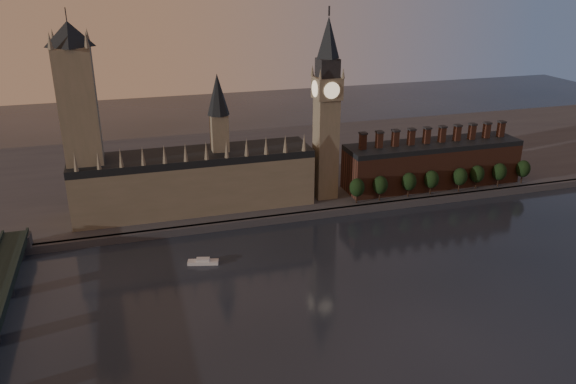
# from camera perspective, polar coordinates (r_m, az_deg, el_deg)

# --- Properties ---
(ground) EXTENTS (900.00, 900.00, 0.00)m
(ground) POSITION_cam_1_polar(r_m,az_deg,el_deg) (240.60, 10.65, -10.89)
(ground) COLOR black
(ground) RESTS_ON ground
(north_bank) EXTENTS (900.00, 182.00, 4.00)m
(north_bank) POSITION_cam_1_polar(r_m,az_deg,el_deg) (390.82, -1.12, 2.70)
(north_bank) COLOR #414246
(north_bank) RESTS_ON ground
(palace_of_westminster) EXTENTS (130.00, 30.30, 74.00)m
(palace_of_westminster) POSITION_cam_1_polar(r_m,az_deg,el_deg) (313.87, -9.38, 1.45)
(palace_of_westminster) COLOR #7C6D58
(palace_of_westminster) RESTS_ON north_bank
(victoria_tower) EXTENTS (24.00, 24.00, 108.00)m
(victoria_tower) POSITION_cam_1_polar(r_m,az_deg,el_deg) (302.16, -20.37, 7.05)
(victoria_tower) COLOR #7C6D58
(victoria_tower) RESTS_ON north_bank
(big_ben) EXTENTS (15.00, 15.00, 107.00)m
(big_ben) POSITION_cam_1_polar(r_m,az_deg,el_deg) (316.58, 3.95, 8.51)
(big_ben) COLOR #7C6D58
(big_ben) RESTS_ON north_bank
(chimney_block) EXTENTS (110.00, 25.00, 37.00)m
(chimney_block) POSITION_cam_1_polar(r_m,az_deg,el_deg) (356.94, 14.39, 2.86)
(chimney_block) COLOR #562F21
(chimney_block) RESTS_ON north_bank
(embankment_tree_0) EXTENTS (8.60, 8.60, 14.88)m
(embankment_tree_0) POSITION_cam_1_polar(r_m,az_deg,el_deg) (320.59, 7.02, 0.46)
(embankment_tree_0) COLOR black
(embankment_tree_0) RESTS_ON north_bank
(embankment_tree_1) EXTENTS (8.60, 8.60, 14.88)m
(embankment_tree_1) POSITION_cam_1_polar(r_m,az_deg,el_deg) (326.25, 9.36, 0.70)
(embankment_tree_1) COLOR black
(embankment_tree_1) RESTS_ON north_bank
(embankment_tree_2) EXTENTS (8.60, 8.60, 14.88)m
(embankment_tree_2) POSITION_cam_1_polar(r_m,az_deg,el_deg) (334.80, 12.20, 1.04)
(embankment_tree_2) COLOR black
(embankment_tree_2) RESTS_ON north_bank
(embankment_tree_3) EXTENTS (8.60, 8.60, 14.88)m
(embankment_tree_3) POSITION_cam_1_polar(r_m,az_deg,el_deg) (341.63, 14.37, 1.26)
(embankment_tree_3) COLOR black
(embankment_tree_3) RESTS_ON north_bank
(embankment_tree_4) EXTENTS (8.60, 8.60, 14.88)m
(embankment_tree_4) POSITION_cam_1_polar(r_m,az_deg,el_deg) (350.72, 17.08, 1.50)
(embankment_tree_4) COLOR black
(embankment_tree_4) RESTS_ON north_bank
(embankment_tree_5) EXTENTS (8.60, 8.60, 14.88)m
(embankment_tree_5) POSITION_cam_1_polar(r_m,az_deg,el_deg) (358.62, 18.66, 1.75)
(embankment_tree_5) COLOR black
(embankment_tree_5) RESTS_ON north_bank
(embankment_tree_6) EXTENTS (8.60, 8.60, 14.88)m
(embankment_tree_6) POSITION_cam_1_polar(r_m,az_deg,el_deg) (367.27, 20.68, 1.93)
(embankment_tree_6) COLOR black
(embankment_tree_6) RESTS_ON north_bank
(embankment_tree_7) EXTENTS (8.60, 8.60, 14.88)m
(embankment_tree_7) POSITION_cam_1_polar(r_m,az_deg,el_deg) (378.47, 22.78, 2.19)
(embankment_tree_7) COLOR black
(embankment_tree_7) RESTS_ON north_bank
(river_boat) EXTENTS (14.78, 7.51, 2.84)m
(river_boat) POSITION_cam_1_polar(r_m,az_deg,el_deg) (267.14, -8.62, -7.01)
(river_boat) COLOR silver
(river_boat) RESTS_ON ground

